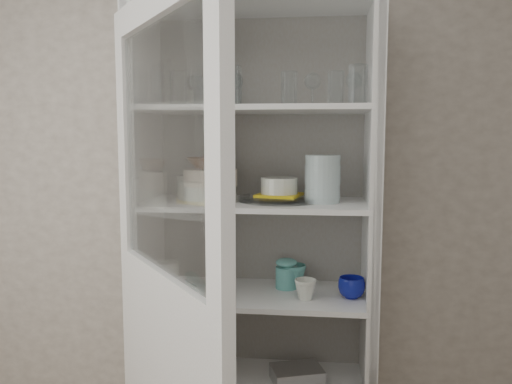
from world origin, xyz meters
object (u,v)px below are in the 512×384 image
Objects in this scene: pantry_cabinet at (258,270)px; plate_stack_front at (211,194)px; plate_stack_back at (197,186)px; mug_teal at (294,276)px; glass_platter at (279,199)px; measuring_cups at (181,288)px; terracotta_bowl at (210,163)px; mug_white at (306,289)px; white_canister at (168,275)px; grey_bowl_stack at (323,179)px; goblet_1 at (235,89)px; tin_box at (297,375)px; cupboard_door at (166,340)px; cream_bowl at (211,177)px; goblet_2 at (312,89)px; teal_jar at (286,275)px; cream_dish at (192,370)px; mug_blue at (352,288)px; goblet_0 at (195,90)px; goblet_3 at (354,88)px; yellow_trivet at (279,195)px; white_ramekin at (279,186)px.

pantry_cabinet is 0.42m from plate_stack_front.
mug_teal is (0.45, -0.07, -0.40)m from plate_stack_back.
glass_platter is 0.58m from measuring_cups.
mug_white is at bearing -4.41° from terracotta_bowl.
white_canister reaches higher than measuring_cups.
grey_bowl_stack is at bearing 4.96° from terracotta_bowl.
mug_white is at bearing -31.91° from goblet_1.
tin_box is (0.09, -0.03, -0.78)m from glass_platter.
pantry_cabinet is at bearing 123.53° from cupboard_door.
tin_box is (0.02, -0.09, -0.42)m from mug_teal.
cream_bowl reaches higher than measuring_cups.
glass_platter is at bearing 1.06° from white_canister.
goblet_1 is 0.81× the size of tin_box.
goblet_2 reaches higher than teal_jar.
cream_bowl is at bearing -13.16° from cream_dish.
terracotta_bowl is 0.79m from mug_blue.
goblet_1 is (0.12, 0.70, 0.88)m from cupboard_door.
goblet_1 is at bearing -167.24° from mug_teal.
glass_platter is at bearing -13.61° from goblet_0.
mug_teal is (0.27, -0.04, -0.84)m from goblet_1.
white_canister is (-0.21, 0.06, -0.38)m from plate_stack_front.
grey_bowl_stack is at bearing -66.19° from goblet_2.
measuring_cups is (-0.03, -0.16, -0.86)m from goblet_0.
goblet_2 is 1.02× the size of goblet_3.
cream_dish is (-0.38, -0.05, -0.77)m from glass_platter.
cream_dish is at bearing 166.84° from cream_bowl.
teal_jar is at bearing 57.17° from yellow_trivet.
yellow_trivet is at bearing -150.25° from goblet_2.
white_ramekin is at bearing -122.83° from teal_jar.
cupboard_door reaches higher than mug_blue.
plate_stack_back is (-0.10, 0.20, 0.01)m from plate_stack_front.
cream_dish is (0.04, 0.02, -0.38)m from measuring_cups.
goblet_1 is at bearing 3.28° from goblet_0.
pantry_cabinet reaches higher than goblet_3.
measuring_cups is at bearing -179.78° from cream_bowl.
goblet_3 is 0.84× the size of plate_stack_back.
goblet_0 is (-0.29, 0.05, 0.80)m from pantry_cabinet.
goblet_1 is at bearing 66.10° from cream_bowl.
mug_teal is 1.22× the size of mug_white.
mug_white is (-0.19, -0.04, -0.00)m from mug_blue.
goblet_3 is 0.52m from white_ramekin.
white_canister is 0.55× the size of tin_box.
yellow_trivet is at bearing -113.98° from mug_teal.
white_canister is (-0.21, 0.06, -0.51)m from terracotta_bowl.
white_canister is (-0.62, 0.09, 0.02)m from mug_white.
glass_platter is (0.33, 0.60, 0.40)m from cupboard_door.
measuring_cups is 0.64m from tin_box.
cupboard_door reaches higher than mug_teal.
grey_bowl_stack is at bearing -12.04° from goblet_0.
plate_stack_back is 0.61m from mug_teal.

